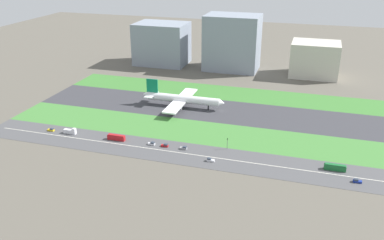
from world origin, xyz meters
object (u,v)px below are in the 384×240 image
(car_2, at_px, (210,160))
(office_tower, at_px, (315,59))
(truck_0, at_px, (70,131))
(terminal_building, at_px, (162,44))
(car_3, at_px, (184,148))
(bus_1, at_px, (335,167))
(airliner, at_px, (181,99))
(traffic_light, at_px, (227,143))
(bus_0, at_px, (116,137))
(car_0, at_px, (152,144))
(hangar_building, at_px, (232,43))
(car_5, at_px, (165,145))
(car_1, at_px, (357,181))
(car_4, at_px, (51,130))
(fuel_tank_west, at_px, (238,52))

(car_2, height_order, office_tower, office_tower)
(truck_0, relative_size, terminal_building, 0.16)
(car_3, distance_m, bus_1, 86.75)
(airliner, bearing_deg, bus_1, -31.54)
(airliner, relative_size, traffic_light, 9.03)
(bus_1, bearing_deg, terminal_building, 132.91)
(bus_0, relative_size, office_tower, 0.27)
(car_3, bearing_deg, car_0, 180.00)
(airliner, xyz_separation_m, bus_0, (-20.73, -68.00, -4.41))
(airliner, relative_size, terminal_building, 1.26)
(airliner, distance_m, truck_0, 86.79)
(hangar_building, distance_m, office_tower, 79.28)
(terminal_building, xyz_separation_m, office_tower, (151.66, 0.00, -4.98))
(car_3, relative_size, car_5, 1.00)
(car_2, height_order, car_1, same)
(traffic_light, distance_m, terminal_building, 205.11)
(car_4, bearing_deg, fuel_tank_west, 70.50)
(car_4, height_order, car_2, same)
(fuel_tank_west, bearing_deg, hangar_building, -86.70)
(car_0, distance_m, car_5, 8.67)
(car_2, distance_m, bus_1, 68.42)
(car_0, xyz_separation_m, hangar_building, (11.39, 182.00, 25.58))
(hangar_building, distance_m, fuel_tank_west, 49.20)
(hangar_building, bearing_deg, car_2, -81.58)
(car_4, bearing_deg, car_5, 0.00)
(car_3, height_order, car_2, same)
(airliner, bearing_deg, bus_0, -106.95)
(car_0, height_order, car_2, same)
(car_3, height_order, car_5, same)
(traffic_light, relative_size, hangar_building, 0.14)
(car_5, distance_m, office_tower, 199.89)
(bus_1, bearing_deg, car_0, 180.00)
(car_2, bearing_deg, terminal_building, -62.14)
(hangar_building, bearing_deg, terminal_building, 180.00)
(terminal_building, bearing_deg, hangar_building, 0.00)
(airliner, height_order, car_4, airliner)
(bus_0, xyz_separation_m, bus_1, (131.51, 0.00, 0.00))
(traffic_light, bearing_deg, car_0, -170.06)
(car_4, bearing_deg, airliner, 44.88)
(car_2, distance_m, traffic_light, 19.21)
(bus_0, distance_m, car_2, 64.62)
(car_0, xyz_separation_m, car_2, (39.79, -10.00, 0.00))
(airliner, distance_m, traffic_light, 77.45)
(airliner, height_order, car_5, airliner)
(car_1, bearing_deg, fuel_tank_west, -65.20)
(traffic_light, xyz_separation_m, terminal_building, (-107.32, 174.01, 16.55))
(truck_0, xyz_separation_m, car_0, (57.04, 0.00, -0.75))
(office_tower, bearing_deg, car_2, -104.64)
(airliner, bearing_deg, office_tower, 50.71)
(hangar_building, bearing_deg, car_4, -114.51)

